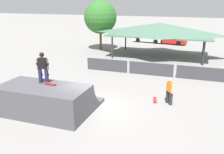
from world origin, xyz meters
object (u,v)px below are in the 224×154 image
object	(u,v)px
skateboard_on_ground	(155,100)
parked_car_red	(171,40)
skateboard_on_deck	(50,84)
tree_beside_pavilion	(100,17)
bystander_walking	(170,90)
skater_on_deck	(43,66)
parked_car_white	(148,38)

from	to	relation	value
skateboard_on_ground	parked_car_red	distance (m)	21.31
skateboard_on_deck	skateboard_on_ground	distance (m)	6.47
tree_beside_pavilion	parked_car_red	size ratio (longest dim) A/B	1.34
bystander_walking	tree_beside_pavilion	distance (m)	17.97
bystander_walking	skateboard_on_ground	size ratio (longest dim) A/B	1.92
skateboard_on_deck	parked_car_red	world-z (taller)	skateboard_on_deck
skater_on_deck	parked_car_red	world-z (taller)	skater_on_deck
skateboard_on_deck	skateboard_on_ground	bearing A→B (deg)	40.98
skateboard_on_ground	bystander_walking	bearing A→B (deg)	-113.89
skateboard_on_ground	skateboard_on_deck	bearing A→B (deg)	112.88
skater_on_deck	parked_car_white	xyz separation A→B (m)	(0.87, 25.09, -2.00)
tree_beside_pavilion	parked_car_white	world-z (taller)	tree_beside_pavilion
parked_car_white	tree_beside_pavilion	bearing A→B (deg)	-113.63
skateboard_on_ground	parked_car_white	xyz separation A→B (m)	(-4.81, 21.73, 0.54)
tree_beside_pavilion	parked_car_red	bearing A→B (deg)	41.84
skateboard_on_ground	skater_on_deck	bearing A→B (deg)	109.60
skater_on_deck	skateboard_on_ground	xyz separation A→B (m)	(5.68, 3.36, -2.55)
skateboard_on_ground	parked_car_red	size ratio (longest dim) A/B	0.19
parked_car_red	skater_on_deck	bearing A→B (deg)	-90.81
skater_on_deck	parked_car_white	world-z (taller)	skater_on_deck
skater_on_deck	bystander_walking	size ratio (longest dim) A/B	1.06
parked_car_white	skater_on_deck	bearing A→B (deg)	-84.32
parked_car_red	bystander_walking	bearing A→B (deg)	-74.82
skater_on_deck	parked_car_red	xyz separation A→B (m)	(4.13, 24.60, -2.00)
skater_on_deck	skateboard_on_deck	distance (m)	1.06
bystander_walking	parked_car_red	distance (m)	21.58
bystander_walking	parked_car_white	distance (m)	22.66
skater_on_deck	skateboard_on_ground	distance (m)	7.07
skateboard_on_deck	tree_beside_pavilion	world-z (taller)	tree_beside_pavilion
skateboard_on_ground	parked_car_white	world-z (taller)	parked_car_white
parked_car_white	skateboard_on_deck	bearing A→B (deg)	-83.23
skateboard_on_deck	parked_car_white	distance (m)	25.25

